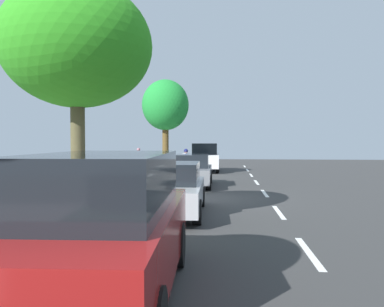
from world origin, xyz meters
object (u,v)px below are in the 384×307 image
object	(u,v)px
parked_sedan_silver_mid	(172,189)
street_tree_mid_block	(77,47)
parked_sedan_grey_second	(192,171)
bicycle_at_curb	(188,171)
pedestrian_on_phone	(139,159)
street_tree_near_cyclist	(165,106)
parked_suv_white_nearest	(205,157)
cyclist_with_backpack	(186,160)
parked_suv_red_far	(104,225)

from	to	relation	value
parked_sedan_silver_mid	street_tree_mid_block	xyz separation A→B (m)	(2.11, 1.82, 3.75)
parked_sedan_grey_second	bicycle_at_curb	xyz separation A→B (m)	(0.64, -4.69, -0.39)
parked_sedan_silver_mid	parked_sedan_grey_second	bearing A→B (deg)	-89.96
bicycle_at_curb	pedestrian_on_phone	size ratio (longest dim) A/B	1.00
street_tree_near_cyclist	street_tree_mid_block	bearing A→B (deg)	90.00
parked_suv_white_nearest	parked_sedan_grey_second	xyz separation A→B (m)	(0.09, 8.99, -0.27)
bicycle_at_curb	cyclist_with_backpack	xyz separation A→B (m)	(0.22, -0.46, 0.66)
parked_sedan_grey_second	bicycle_at_curb	distance (m)	4.75
parked_suv_white_nearest	cyclist_with_backpack	size ratio (longest dim) A/B	2.83
parked_sedan_grey_second	street_tree_mid_block	size ratio (longest dim) A/B	0.75
parked_sedan_grey_second	street_tree_mid_block	distance (m)	9.74
parked_suv_white_nearest	pedestrian_on_phone	xyz separation A→B (m)	(4.00, 3.25, 0.01)
parked_sedan_silver_mid	pedestrian_on_phone	bearing A→B (deg)	-72.84
parked_suv_white_nearest	street_tree_near_cyclist	distance (m)	5.43
pedestrian_on_phone	bicycle_at_curb	bearing A→B (deg)	162.19
parked_sedan_grey_second	parked_sedan_silver_mid	size ratio (longest dim) A/B	1.00
parked_sedan_silver_mid	street_tree_near_cyclist	size ratio (longest dim) A/B	0.77
parked_suv_white_nearest	parked_sedan_silver_mid	bearing A→B (deg)	89.68
street_tree_near_cyclist	street_tree_mid_block	world-z (taller)	street_tree_mid_block
parked_suv_red_far	pedestrian_on_phone	world-z (taller)	parked_suv_red_far
parked_suv_white_nearest	parked_sedan_silver_mid	xyz separation A→B (m)	(0.09, 15.90, -0.27)
parked_suv_red_far	street_tree_mid_block	bearing A→B (deg)	-64.52
parked_suv_white_nearest	cyclist_with_backpack	world-z (taller)	parked_suv_white_nearest
parked_sedan_grey_second	cyclist_with_backpack	world-z (taller)	cyclist_with_backpack
parked_sedan_silver_mid	bicycle_at_curb	bearing A→B (deg)	-86.83
bicycle_at_curb	street_tree_near_cyclist	distance (m)	4.25
street_tree_mid_block	pedestrian_on_phone	bearing A→B (deg)	-82.93
parked_suv_red_far	street_tree_near_cyclist	distance (m)	18.72
street_tree_near_cyclist	parked_suv_red_far	bearing A→B (deg)	96.40
parked_suv_red_far	pedestrian_on_phone	distance (m)	19.18
pedestrian_on_phone	cyclist_with_backpack	bearing A→B (deg)	169.10
street_tree_near_cyclist	pedestrian_on_phone	size ratio (longest dim) A/B	3.69
parked_sedan_grey_second	parked_sedan_silver_mid	distance (m)	6.92
parked_suv_white_nearest	pedestrian_on_phone	bearing A→B (deg)	39.08
parked_sedan_silver_mid	cyclist_with_backpack	bearing A→B (deg)	-85.90
parked_suv_red_far	pedestrian_on_phone	bearing A→B (deg)	-78.41
bicycle_at_curb	cyclist_with_backpack	distance (m)	0.84
parked_suv_white_nearest	street_tree_mid_block	distance (m)	18.20
street_tree_near_cyclist	pedestrian_on_phone	world-z (taller)	street_tree_near_cyclist
parked_sedan_silver_mid	cyclist_with_backpack	distance (m)	12.11
street_tree_near_cyclist	parked_sedan_silver_mid	bearing A→B (deg)	99.84
parked_sedan_silver_mid	bicycle_at_curb	xyz separation A→B (m)	(0.64, -11.61, -0.39)
parked_sedan_grey_second	parked_sedan_silver_mid	xyz separation A→B (m)	(-0.00, 6.92, 0.00)
parked_sedan_grey_second	cyclist_with_backpack	bearing A→B (deg)	-80.53
parked_sedan_grey_second	parked_suv_red_far	world-z (taller)	parked_suv_red_far
cyclist_with_backpack	street_tree_near_cyclist	world-z (taller)	street_tree_near_cyclist
parked_sedan_silver_mid	street_tree_near_cyclist	world-z (taller)	street_tree_near_cyclist
parked_suv_red_far	street_tree_near_cyclist	world-z (taller)	street_tree_near_cyclist
bicycle_at_curb	street_tree_mid_block	size ratio (longest dim) A/B	0.26
parked_sedan_grey_second	pedestrian_on_phone	distance (m)	6.95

